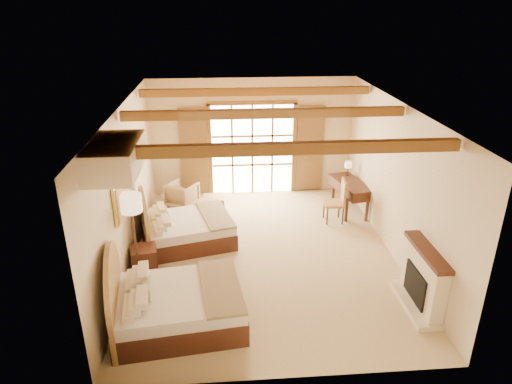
{
  "coord_description": "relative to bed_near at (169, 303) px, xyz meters",
  "views": [
    {
      "loc": [
        -0.84,
        -8.49,
        5.1
      ],
      "look_at": [
        -0.15,
        0.2,
        1.38
      ],
      "focal_mm": 32.0,
      "sensor_mm": 36.0,
      "label": 1
    }
  ],
  "objects": [
    {
      "name": "wall_right",
      "position": [
        4.54,
        2.15,
        1.18
      ],
      "size": [
        0.0,
        7.0,
        7.0
      ],
      "primitive_type": "plane",
      "rotation": [
        1.57,
        0.0,
        -1.57
      ],
      "color": "beige",
      "rests_on": "ground"
    },
    {
      "name": "desk_chair",
      "position": [
        3.68,
        3.6,
        -0.08
      ],
      "size": [
        0.53,
        0.53,
        1.09
      ],
      "rotation": [
        0.0,
        0.0,
        -0.1
      ],
      "color": "#9F7744",
      "rests_on": "floor"
    },
    {
      "name": "desk",
      "position": [
        4.22,
        4.23,
        -0.01
      ],
      "size": [
        0.91,
        1.54,
        0.78
      ],
      "rotation": [
        0.0,
        0.0,
        0.22
      ],
      "color": "#492215",
      "rests_on": "floor"
    },
    {
      "name": "ottoman",
      "position": [
        0.71,
        4.48,
        -0.23
      ],
      "size": [
        0.55,
        0.55,
        0.38
      ],
      "primitive_type": "cube",
      "rotation": [
        0.0,
        0.0,
        0.06
      ],
      "color": "tan",
      "rests_on": "floor"
    },
    {
      "name": "armchair",
      "position": [
        -0.12,
        4.82,
        -0.1
      ],
      "size": [
        0.96,
        0.96,
        0.65
      ],
      "primitive_type": "imported",
      "rotation": [
        0.0,
        0.0,
        -3.67
      ],
      "color": "#9E7D53",
      "rests_on": "floor"
    },
    {
      "name": "ceiling_beams",
      "position": [
        1.79,
        2.15,
        2.66
      ],
      "size": [
        5.39,
        4.6,
        0.18
      ],
      "primitive_type": null,
      "color": "brown",
      "rests_on": "ceiling"
    },
    {
      "name": "desk_lamp",
      "position": [
        4.26,
        4.71,
        0.63
      ],
      "size": [
        0.18,
        0.18,
        0.37
      ],
      "color": "#3D271B",
      "rests_on": "desk"
    },
    {
      "name": "fireplace",
      "position": [
        4.39,
        0.15,
        0.09
      ],
      "size": [
        0.46,
        1.4,
        1.16
      ],
      "color": "beige",
      "rests_on": "ground"
    },
    {
      "name": "painting",
      "position": [
        -0.91,
        1.4,
        1.33
      ],
      "size": [
        0.06,
        0.95,
        0.75
      ],
      "color": "gold",
      "rests_on": "wall_left"
    },
    {
      "name": "ceiling",
      "position": [
        1.79,
        2.15,
        2.78
      ],
      "size": [
        7.0,
        7.0,
        0.0
      ],
      "primitive_type": "plane",
      "rotation": [
        3.14,
        0.0,
        0.0
      ],
      "color": "#AC6F31",
      "rests_on": "ground"
    },
    {
      "name": "floor_lamp",
      "position": [
        -0.71,
        1.28,
        1.16
      ],
      "size": [
        0.39,
        0.39,
        1.86
      ],
      "color": "#3D271B",
      "rests_on": "floor"
    },
    {
      "name": "floor",
      "position": [
        1.79,
        2.15,
        -0.42
      ],
      "size": [
        7.0,
        7.0,
        0.0
      ],
      "primitive_type": "plane",
      "color": "#C8B488",
      "rests_on": "ground"
    },
    {
      "name": "bed_far",
      "position": [
        -0.01,
        2.8,
        -0.04
      ],
      "size": [
        2.27,
        1.89,
        1.27
      ],
      "rotation": [
        0.0,
        0.0,
        0.25
      ],
      "color": "#492215",
      "rests_on": "floor"
    },
    {
      "name": "nightstand",
      "position": [
        -0.64,
        1.6,
        -0.13
      ],
      "size": [
        0.57,
        0.57,
        0.58
      ],
      "primitive_type": "cube",
      "rotation": [
        0.0,
        0.0,
        0.2
      ],
      "color": "#492215",
      "rests_on": "floor"
    },
    {
      "name": "bed_near",
      "position": [
        0.0,
        0.0,
        0.0
      ],
      "size": [
        2.3,
        1.84,
        1.39
      ],
      "rotation": [
        0.0,
        0.0,
        0.12
      ],
      "color": "#492215",
      "rests_on": "floor"
    },
    {
      "name": "canopy_valance",
      "position": [
        -0.61,
        0.15,
        2.53
      ],
      "size": [
        0.7,
        1.4,
        0.45
      ],
      "primitive_type": "cube",
      "color": "beige",
      "rests_on": "ceiling"
    },
    {
      "name": "wall_back",
      "position": [
        1.79,
        5.65,
        1.18
      ],
      "size": [
        5.5,
        0.0,
        5.5
      ],
      "primitive_type": "plane",
      "rotation": [
        1.57,
        0.0,
        0.0
      ],
      "color": "beige",
      "rests_on": "ground"
    },
    {
      "name": "wall_left",
      "position": [
        -0.96,
        2.15,
        1.18
      ],
      "size": [
        0.0,
        7.0,
        7.0
      ],
      "primitive_type": "plane",
      "rotation": [
        1.57,
        0.0,
        1.57
      ],
      "color": "beige",
      "rests_on": "ground"
    },
    {
      "name": "french_doors",
      "position": [
        1.79,
        5.59,
        0.83
      ],
      "size": [
        3.95,
        0.08,
        2.6
      ],
      "color": "white",
      "rests_on": "ground"
    }
  ]
}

